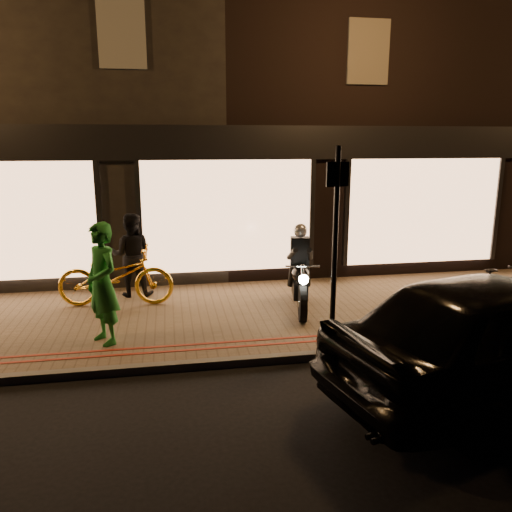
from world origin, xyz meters
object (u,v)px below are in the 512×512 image
(parked_car, at_px, (504,334))
(sign_post, at_px, (335,238))
(motorcycle, at_px, (300,277))
(person_green, at_px, (102,284))
(bicycle_gold, at_px, (116,276))

(parked_car, bearing_deg, sign_post, 32.87)
(parked_car, bearing_deg, motorcycle, 13.21)
(sign_post, relative_size, parked_car, 0.63)
(motorcycle, bearing_deg, parked_car, -51.94)
(person_green, bearing_deg, sign_post, 43.01)
(motorcycle, distance_m, parked_car, 3.79)
(motorcycle, relative_size, parked_car, 0.40)
(sign_post, distance_m, parked_car, 2.53)
(bicycle_gold, bearing_deg, motorcycle, -98.30)
(motorcycle, distance_m, bicycle_gold, 3.48)
(bicycle_gold, xyz_separation_m, parked_car, (5.13, -4.18, 0.13))
(bicycle_gold, xyz_separation_m, person_green, (-0.00, -1.84, 0.38))
(sign_post, distance_m, person_green, 3.58)
(person_green, relative_size, parked_car, 0.39)
(sign_post, xyz_separation_m, person_green, (-3.42, 0.75, -0.73))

